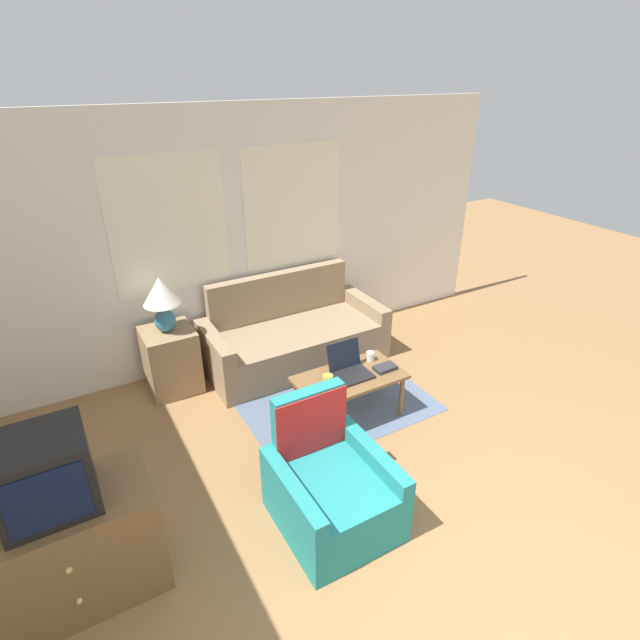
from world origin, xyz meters
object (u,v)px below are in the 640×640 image
Objects in this scene: table_lamp at (162,298)px; book_red at (385,368)px; couch at (292,337)px; laptop at (349,368)px; television at (44,474)px; cup_yellow at (328,380)px; cup_navy at (370,356)px; armchair at (329,488)px; coffee_table at (350,381)px.

table_lamp reaches higher than book_red.
couch is 5.85× the size of laptop.
television reaches higher than cup_yellow.
couch is 1.28m from book_red.
cup_navy is at bearing 17.95° from laptop.
cup_navy is 0.58m from cup_yellow.
laptop is (1.28, -1.21, -0.50)m from table_lamp.
table_lamp is at bearing 103.43° from armchair.
television is 5.68× the size of cup_navy.
cup_navy is at bearing -73.63° from couch.
couch is 1.97× the size of coffee_table.
book_red is (2.69, 0.57, -0.50)m from television.
table_lamp is 5.51× the size of cup_yellow.
coffee_table is 0.26m from cup_yellow.
couch reaches higher than laptop.
couch reaches higher than cup_navy.
table_lamp is at bearing 135.13° from coffee_table.
table_lamp is 6.53× the size of cup_navy.
cup_yellow reaches higher than book_red.
laptop is 0.27m from cup_yellow.
cup_navy is 0.41× the size of book_red.
television is at bearing -164.93° from coffee_table.
coffee_table is at bearing 15.07° from television.
couch is 1.14m from laptop.
couch is at bearing 77.77° from cup_yellow.
laptop is at bearing 160.69° from book_red.
cup_navy is (2.67, 0.77, -0.47)m from television.
television is 1.45× the size of laptop.
table_lamp is at bearing 144.71° from cup_navy.
television is 2.82m from cup_navy.
laptop is at bearing -162.05° from cup_navy.
table_lamp reaches higher than coffee_table.
cup_yellow is (-0.26, -1.18, 0.21)m from couch.
laptop is (0.02, 0.04, 0.11)m from coffee_table.
table_lamp is 1.99m from cup_navy.
couch is 4.03× the size of television.
book_red is at bearing -84.63° from cup_navy.
television reaches higher than book_red.
book_red is at bearing 11.90° from television.
coffee_table is at bearing -44.87° from table_lamp.
laptop reaches higher than coffee_table.
coffee_table is (-0.02, -1.16, 0.11)m from couch.
armchair reaches higher than coffee_table.
coffee_table is 0.35m from book_red.
book_red is (0.32, -1.22, 0.18)m from couch.
laptop is (2.37, 0.68, -0.46)m from television.
television is at bearing -120.14° from table_lamp.
television is (-1.61, 0.26, 0.68)m from armchair.
armchair is 0.94× the size of coffee_table.
table_lamp reaches higher than cup_navy.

